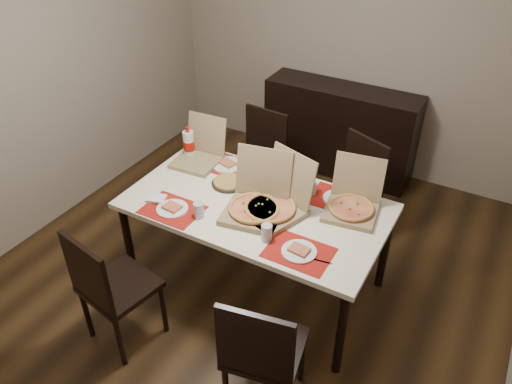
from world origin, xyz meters
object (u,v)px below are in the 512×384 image
pizza_box_center (256,205)px  soda_bottle (189,145)px  sideboard (339,130)px  dip_bowl (275,197)px  dining_table (256,211)px  chair_near_left (109,286)px  chair_far_right (353,188)px  chair_near_right (262,351)px  chair_far_left (259,157)px

pizza_box_center → soda_bottle: (-0.81, 0.37, 0.05)m
sideboard → dip_bowl: size_ratio=12.25×
dining_table → pizza_box_center: 0.16m
chair_near_left → chair_far_right: size_ratio=1.00×
sideboard → dining_table: sideboard is taller
soda_bottle → sideboard: bearing=66.3°
sideboard → dip_bowl: bearing=-84.4°
chair_near_left → pizza_box_center: 1.08m
chair_near_left → dip_bowl: 1.26m
chair_near_right → chair_far_left: size_ratio=1.00×
chair_far_left → soda_bottle: 0.77m
dining_table → soda_bottle: soda_bottle is taller
chair_near_left → chair_near_right: 1.08m
sideboard → soda_bottle: bearing=-113.7°
soda_bottle → chair_near_right: bearing=-42.2°
chair_near_left → chair_far_right: bearing=61.9°
chair_far_left → soda_bottle: soda_bottle is taller
sideboard → chair_far_left: 1.03m
chair_far_left → chair_far_right: bearing=-3.0°
chair_far_left → chair_far_right: (0.89, -0.05, 0.00)m
soda_bottle → chair_far_left: bearing=64.6°
chair_near_left → sideboard: bearing=80.7°
chair_near_left → chair_near_right: bearing=2.1°
chair_far_right → pizza_box_center: (-0.37, -0.94, 0.30)m
chair_far_left → chair_near_right: bearing=-60.6°
dip_bowl → soda_bottle: size_ratio=0.46×
chair_far_left → chair_far_right: 0.90m
dining_table → dip_bowl: bearing=55.2°
chair_near_right → sideboard: bearing=102.7°
dip_bowl → dining_table: bearing=-124.8°
chair_near_right → chair_far_left: same height
chair_near_right → pizza_box_center: bearing=121.2°
dining_table → chair_near_right: size_ratio=1.94×
chair_near_right → chair_near_left: bearing=-177.9°
chair_far_left → dip_bowl: bearing=-54.2°
chair_near_right → chair_far_right: bearing=93.9°
dip_bowl → soda_bottle: 0.88m
chair_near_right → pizza_box_center: pizza_box_center is taller
sideboard → dip_bowl: sideboard is taller
chair_far_left → chair_near_left: bearing=-91.9°
chair_far_right → pizza_box_center: size_ratio=1.88×
chair_far_right → soda_bottle: soda_bottle is taller
chair_near_right → chair_far_right: (-0.12, 1.76, 0.00)m
chair_far_left → chair_far_right: size_ratio=1.00×
chair_near_left → dip_bowl: bearing=59.4°
sideboard → dip_bowl: 1.77m
sideboard → chair_near_right: bearing=-77.3°
pizza_box_center → chair_near_right: bearing=-58.8°
chair_far_right → soda_bottle: (-1.19, -0.57, 0.35)m
pizza_box_center → sideboard: bearing=93.8°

